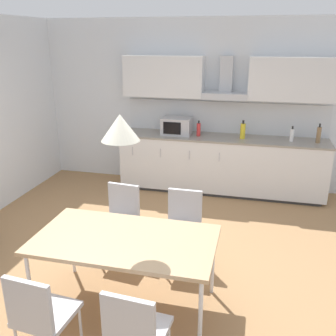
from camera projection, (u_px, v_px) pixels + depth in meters
ground_plane at (130, 273)px, 4.13m from camera, size 7.28×8.72×0.02m
wall_back at (184, 104)px, 6.39m from camera, size 5.82×0.10×2.77m
kitchen_counter at (221, 164)px, 6.20m from camera, size 3.34×0.66×0.94m
backsplash_tile at (225, 117)px, 6.24m from camera, size 3.32×0.02×0.52m
upper_wall_cabinets at (226, 78)px, 5.88m from camera, size 3.32×0.40×0.65m
microwave at (177, 126)px, 6.16m from camera, size 0.48×0.35×0.28m
bottle_white at (292, 135)px, 5.75m from camera, size 0.06×0.06×0.24m
bottle_yellow at (243, 131)px, 5.91m from camera, size 0.08×0.08×0.29m
bottle_red at (199, 129)px, 6.08m from camera, size 0.06×0.06×0.25m
bottle_brown at (319, 135)px, 5.66m from camera, size 0.07×0.07×0.30m
dining_table at (125, 242)px, 3.39m from camera, size 1.64×0.91×0.74m
chair_far_left at (121, 215)px, 4.29m from camera, size 0.44×0.44×0.87m
chair_near_left at (39, 312)px, 2.76m from camera, size 0.43×0.43×0.87m
chair_far_right at (183, 221)px, 4.13m from camera, size 0.40×0.40×0.87m
chair_near_right at (135, 329)px, 2.60m from camera, size 0.43×0.43×0.87m
pendant_lamp at (120, 128)px, 3.04m from camera, size 0.32×0.32×0.22m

